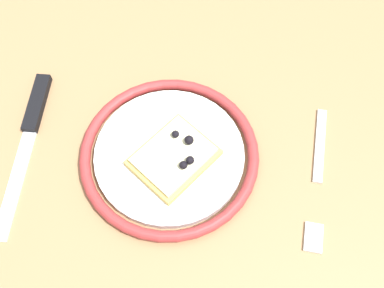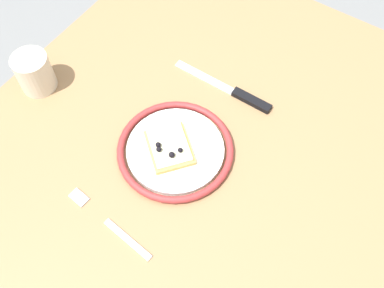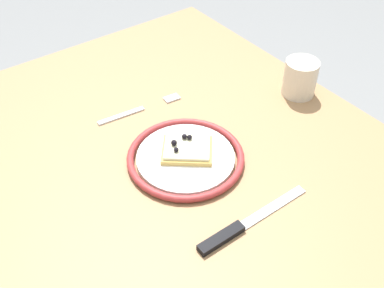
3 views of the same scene
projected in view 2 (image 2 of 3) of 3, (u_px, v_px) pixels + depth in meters
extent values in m
plane|color=slate|center=(190.00, 262.00, 1.55)|extent=(6.00, 6.00, 0.00)
cube|color=#936D47|center=(188.00, 158.00, 0.90)|extent=(1.09, 0.88, 0.03)
cylinder|color=#4C4742|center=(383.00, 163.00, 1.33)|extent=(0.05, 0.05, 0.74)
cylinder|color=#4C4742|center=(177.00, 57.00, 1.55)|extent=(0.05, 0.05, 0.74)
cylinder|color=white|center=(175.00, 150.00, 0.89)|extent=(0.20, 0.20, 0.01)
torus|color=maroon|center=(175.00, 149.00, 0.88)|extent=(0.23, 0.23, 0.01)
cube|color=tan|center=(170.00, 148.00, 0.88)|extent=(0.13, 0.13, 0.01)
cube|color=beige|center=(169.00, 146.00, 0.87)|extent=(0.11, 0.11, 0.01)
sphere|color=black|center=(158.00, 145.00, 0.86)|extent=(0.01, 0.01, 0.01)
sphere|color=black|center=(180.00, 150.00, 0.85)|extent=(0.01, 0.01, 0.01)
sphere|color=black|center=(159.00, 149.00, 0.85)|extent=(0.01, 0.01, 0.01)
sphere|color=black|center=(172.00, 155.00, 0.85)|extent=(0.01, 0.01, 0.01)
cube|color=silver|center=(205.00, 77.00, 0.99)|extent=(0.02, 0.15, 0.00)
cube|color=black|center=(252.00, 100.00, 0.95)|extent=(0.02, 0.09, 0.01)
cube|color=silver|center=(128.00, 239.00, 0.80)|extent=(0.02, 0.11, 0.00)
cube|color=silver|center=(79.00, 198.00, 0.84)|extent=(0.03, 0.04, 0.00)
cylinder|color=beige|center=(34.00, 72.00, 0.94)|extent=(0.08, 0.08, 0.09)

